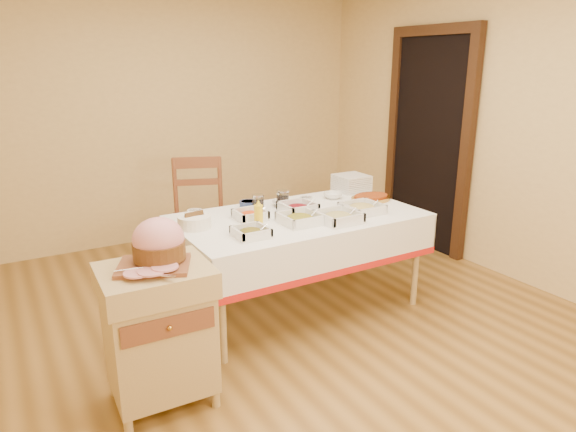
{
  "coord_description": "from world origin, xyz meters",
  "views": [
    {
      "loc": [
        -1.64,
        -2.83,
        1.86
      ],
      "look_at": [
        0.15,
        0.2,
        0.8
      ],
      "focal_mm": 32.0,
      "sensor_mm": 36.0,
      "label": 1
    }
  ],
  "objects_px": {
    "butcher_cart": "(159,328)",
    "mustard_bottle": "(259,215)",
    "dining_chair": "(199,216)",
    "ham_on_board": "(158,245)",
    "brass_platter": "(371,198)",
    "bread_basket": "(194,221)",
    "plate_stack": "(351,183)",
    "preserve_jar_right": "(283,199)",
    "dining_table": "(299,235)",
    "preserve_jar_left": "(258,203)"
  },
  "relations": [
    {
      "from": "butcher_cart",
      "to": "mustard_bottle",
      "type": "distance_m",
      "value": 1.09
    },
    {
      "from": "dining_chair",
      "to": "ham_on_board",
      "type": "height_order",
      "value": "ham_on_board"
    },
    {
      "from": "brass_platter",
      "to": "bread_basket",
      "type": "bearing_deg",
      "value": 177.93
    },
    {
      "from": "dining_chair",
      "to": "ham_on_board",
      "type": "bearing_deg",
      "value": -117.24
    },
    {
      "from": "butcher_cart",
      "to": "dining_chair",
      "type": "height_order",
      "value": "dining_chair"
    },
    {
      "from": "bread_basket",
      "to": "plate_stack",
      "type": "relative_size",
      "value": 0.88
    },
    {
      "from": "preserve_jar_right",
      "to": "mustard_bottle",
      "type": "height_order",
      "value": "mustard_bottle"
    },
    {
      "from": "dining_table",
      "to": "ham_on_board",
      "type": "distance_m",
      "value": 1.4
    },
    {
      "from": "brass_platter",
      "to": "dining_chair",
      "type": "bearing_deg",
      "value": 138.72
    },
    {
      "from": "bread_basket",
      "to": "preserve_jar_left",
      "type": "bearing_deg",
      "value": 16.49
    },
    {
      "from": "ham_on_board",
      "to": "preserve_jar_left",
      "type": "xyz_separation_m",
      "value": [
        1.03,
        0.85,
        -0.11
      ]
    },
    {
      "from": "ham_on_board",
      "to": "mustard_bottle",
      "type": "distance_m",
      "value": 0.97
    },
    {
      "from": "ham_on_board",
      "to": "plate_stack",
      "type": "relative_size",
      "value": 1.49
    },
    {
      "from": "preserve_jar_right",
      "to": "bread_basket",
      "type": "distance_m",
      "value": 0.82
    },
    {
      "from": "butcher_cart",
      "to": "preserve_jar_right",
      "type": "relative_size",
      "value": 6.33
    },
    {
      "from": "dining_table",
      "to": "dining_chair",
      "type": "height_order",
      "value": "dining_chair"
    },
    {
      "from": "butcher_cart",
      "to": "ham_on_board",
      "type": "xyz_separation_m",
      "value": [
        0.04,
        0.03,
        0.46
      ]
    },
    {
      "from": "butcher_cart",
      "to": "plate_stack",
      "type": "bearing_deg",
      "value": 25.88
    },
    {
      "from": "butcher_cart",
      "to": "preserve_jar_left",
      "type": "xyz_separation_m",
      "value": [
        1.07,
        0.89,
        0.35
      ]
    },
    {
      "from": "plate_stack",
      "to": "brass_platter",
      "type": "height_order",
      "value": "plate_stack"
    },
    {
      "from": "ham_on_board",
      "to": "preserve_jar_left",
      "type": "bearing_deg",
      "value": 39.54
    },
    {
      "from": "mustard_bottle",
      "to": "brass_platter",
      "type": "xyz_separation_m",
      "value": [
        1.12,
        0.15,
        -0.06
      ]
    },
    {
      "from": "dining_chair",
      "to": "preserve_jar_left",
      "type": "distance_m",
      "value": 0.84
    },
    {
      "from": "ham_on_board",
      "to": "dining_table",
      "type": "bearing_deg",
      "value": 25.03
    },
    {
      "from": "bread_basket",
      "to": "brass_platter",
      "type": "relative_size",
      "value": 0.66
    },
    {
      "from": "dining_chair",
      "to": "brass_platter",
      "type": "distance_m",
      "value": 1.52
    },
    {
      "from": "preserve_jar_left",
      "to": "brass_platter",
      "type": "height_order",
      "value": "preserve_jar_left"
    },
    {
      "from": "mustard_bottle",
      "to": "plate_stack",
      "type": "xyz_separation_m",
      "value": [
        1.18,
        0.49,
        -0.01
      ]
    },
    {
      "from": "preserve_jar_right",
      "to": "bread_basket",
      "type": "xyz_separation_m",
      "value": [
        -0.8,
        -0.17,
        -0.01
      ]
    },
    {
      "from": "ham_on_board",
      "to": "plate_stack",
      "type": "xyz_separation_m",
      "value": [
        2.02,
        0.97,
        -0.09
      ]
    },
    {
      "from": "butcher_cart",
      "to": "brass_platter",
      "type": "distance_m",
      "value": 2.13
    },
    {
      "from": "dining_chair",
      "to": "bread_basket",
      "type": "xyz_separation_m",
      "value": [
        -0.38,
        -0.94,
        0.27
      ]
    },
    {
      "from": "preserve_jar_right",
      "to": "plate_stack",
      "type": "relative_size",
      "value": 0.49
    },
    {
      "from": "preserve_jar_right",
      "to": "bread_basket",
      "type": "relative_size",
      "value": 0.55
    },
    {
      "from": "dining_chair",
      "to": "mustard_bottle",
      "type": "xyz_separation_m",
      "value": [
        0.01,
        -1.14,
        0.31
      ]
    },
    {
      "from": "preserve_jar_left",
      "to": "bread_basket",
      "type": "relative_size",
      "value": 0.52
    },
    {
      "from": "preserve_jar_left",
      "to": "bread_basket",
      "type": "height_order",
      "value": "preserve_jar_left"
    },
    {
      "from": "plate_stack",
      "to": "bread_basket",
      "type": "bearing_deg",
      "value": -169.65
    },
    {
      "from": "ham_on_board",
      "to": "plate_stack",
      "type": "bearing_deg",
      "value": 25.61
    },
    {
      "from": "bread_basket",
      "to": "brass_platter",
      "type": "xyz_separation_m",
      "value": [
        1.51,
        -0.05,
        -0.02
      ]
    },
    {
      "from": "ham_on_board",
      "to": "mustard_bottle",
      "type": "bearing_deg",
      "value": 29.43
    },
    {
      "from": "bread_basket",
      "to": "plate_stack",
      "type": "height_order",
      "value": "plate_stack"
    },
    {
      "from": "preserve_jar_right",
      "to": "mustard_bottle",
      "type": "relative_size",
      "value": 0.67
    },
    {
      "from": "preserve_jar_left",
      "to": "preserve_jar_right",
      "type": "height_order",
      "value": "preserve_jar_right"
    },
    {
      "from": "dining_table",
      "to": "dining_chair",
      "type": "bearing_deg",
      "value": 110.91
    },
    {
      "from": "dining_chair",
      "to": "preserve_jar_left",
      "type": "relative_size",
      "value": 8.61
    },
    {
      "from": "bread_basket",
      "to": "dining_table",
      "type": "bearing_deg",
      "value": -7.78
    },
    {
      "from": "dining_table",
      "to": "preserve_jar_right",
      "type": "bearing_deg",
      "value": 85.71
    },
    {
      "from": "plate_stack",
      "to": "butcher_cart",
      "type": "bearing_deg",
      "value": -154.12
    },
    {
      "from": "dining_chair",
      "to": "ham_on_board",
      "type": "xyz_separation_m",
      "value": [
        -0.83,
        -1.62,
        0.39
      ]
    }
  ]
}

